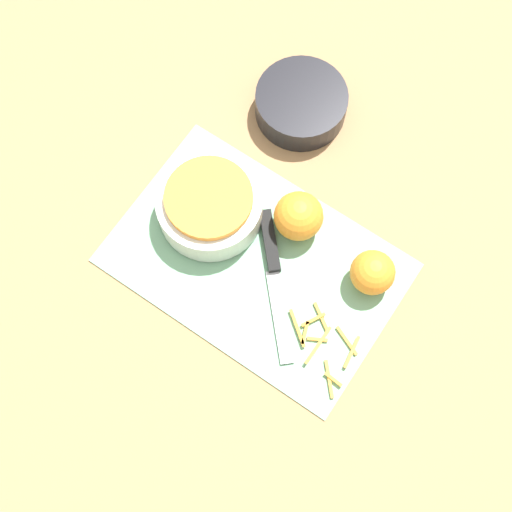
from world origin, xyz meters
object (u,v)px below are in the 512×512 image
orange_right (299,216)px  bowl_speckled (210,205)px  bowl_dark (301,104)px  orange_left (373,273)px  knife (270,257)px

orange_right → bowl_speckled: bearing=-154.3°
bowl_dark → orange_right: (0.11, -0.19, 0.02)m
bowl_dark → orange_left: bearing=-37.1°
knife → orange_right: orange_right is taller
orange_left → knife: bearing=-158.6°
bowl_speckled → knife: size_ratio=0.85×
bowl_dark → knife: bowl_dark is taller
knife → bowl_dark: bearing=160.1°
knife → orange_right: size_ratio=2.53×
bowl_speckled → bowl_dark: size_ratio=1.09×
bowl_dark → orange_left: (0.26, -0.20, 0.02)m
knife → bowl_speckled: bearing=-137.2°
bowl_dark → orange_left: orange_left is taller
bowl_speckled → orange_left: same height
bowl_speckled → orange_left: (0.28, 0.05, 0.00)m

